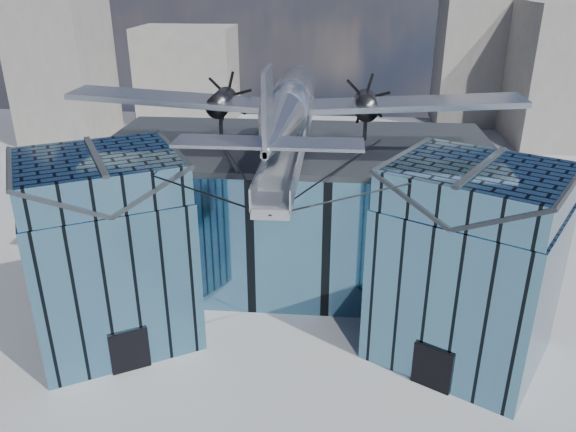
{
  "coord_description": "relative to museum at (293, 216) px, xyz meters",
  "views": [
    {
      "loc": [
        2.87,
        -29.87,
        21.0
      ],
      "look_at": [
        0.0,
        2.0,
        7.2
      ],
      "focal_mm": 35.0,
      "sensor_mm": 36.0,
      "label": 1
    }
  ],
  "objects": [
    {
      "name": "bg_towers",
      "position": [
        1.45,
        44.67,
        4.47
      ],
      "size": [
        77.0,
        24.5,
        26.0
      ],
      "color": "slate",
      "rests_on": "ground"
    },
    {
      "name": "ground_plane",
      "position": [
        -0.0,
        -5.82,
        -5.54
      ],
      "size": [
        120.0,
        120.0,
        0.0
      ],
      "primitive_type": "plane",
      "color": "gray"
    },
    {
      "name": "museum",
      "position": [
        0.0,
        0.0,
        0.0
      ],
      "size": [
        32.88,
        24.5,
        17.6
      ],
      "color": "teal",
      "rests_on": "ground"
    }
  ]
}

